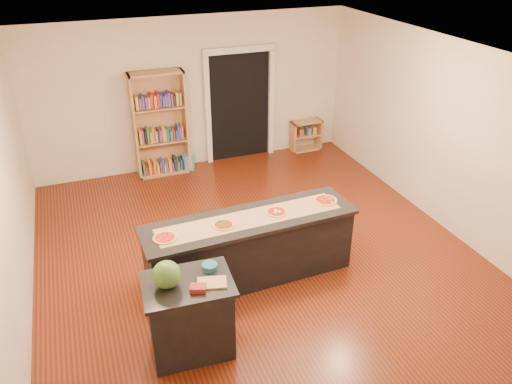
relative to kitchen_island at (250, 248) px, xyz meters
name	(u,v)px	position (x,y,z in m)	size (l,w,h in m)	color
room	(262,171)	(0.26, 0.27, 0.94)	(6.00, 7.00, 2.80)	#F0E3C9
doorway	(240,99)	(1.16, 3.73, 0.74)	(1.40, 0.09, 2.21)	black
kitchen_island	(250,248)	(0.00, 0.00, 0.00)	(2.76, 0.75, 0.91)	black
side_counter	(190,316)	(-1.05, -0.98, 0.01)	(0.94, 0.68, 0.93)	black
bookshelf	(160,125)	(-0.44, 3.55, 0.51)	(0.97, 0.34, 1.93)	tan
low_shelf	(306,135)	(2.55, 3.58, -0.14)	(0.64, 0.27, 0.64)	tan
waste_bin	(188,162)	(0.02, 3.49, -0.29)	(0.22, 0.22, 0.33)	#5298B7
kraft_paper	(250,218)	(0.00, 0.00, 0.45)	(2.39, 0.43, 0.00)	#956B4D
watermelon	(167,275)	(-1.25, -0.97, 0.61)	(0.29, 0.29, 0.29)	#144214
cutting_board	(212,283)	(-0.82, -1.09, 0.48)	(0.30, 0.20, 0.02)	tan
package_red	(198,288)	(-0.98, -1.15, 0.50)	(0.16, 0.11, 0.06)	maroon
package_teal	(210,267)	(-0.77, -0.85, 0.50)	(0.17, 0.17, 0.06)	#195966
pizza_a	(165,238)	(-1.10, -0.08, 0.46)	(0.26, 0.26, 0.02)	#D4AC51
pizza_b	(224,225)	(-0.37, -0.05, 0.46)	(0.26, 0.26, 0.02)	#D4AC51
pizza_c	(277,212)	(0.37, 0.01, 0.46)	(0.29, 0.29, 0.02)	#D4AC51
pizza_d	(325,200)	(1.10, 0.06, 0.46)	(0.31, 0.31, 0.02)	#D4AC51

